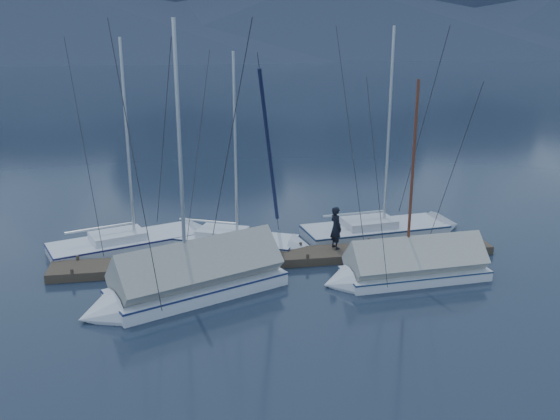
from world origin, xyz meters
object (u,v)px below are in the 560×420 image
Objects in this scene: sailboat_open_left at (146,241)px; sailboat_open_right at (394,230)px; sailboat_open_mid at (248,244)px; person at (336,228)px; sailboat_covered_far at (182,284)px; sailboat_covered_near at (403,269)px.

sailboat_open_right is (11.29, -0.43, 0.01)m from sailboat_open_left.
sailboat_open_right reaches higher than sailboat_open_mid.
person is (3.48, -1.66, 1.07)m from sailboat_open_mid.
sailboat_open_mid is 0.88× the size of sailboat_covered_far.
sailboat_open_left is 0.94× the size of sailboat_covered_far.
sailboat_open_mid is (4.37, -1.09, -0.01)m from sailboat_open_left.
sailboat_open_mid is 6.96m from sailboat_open_right.
sailboat_open_mid is at bearing 47.76° from person.
sailboat_covered_far is at bearing -75.62° from sailboat_open_left.
sailboat_covered_near is 4.62× the size of person.
sailboat_covered_far reaches higher than sailboat_open_left.
person is (-3.45, -2.33, 1.06)m from sailboat_open_right.
sailboat_open_left is at bearing 53.95° from person.
sailboat_open_mid is at bearing -14.07° from sailboat_open_left.
sailboat_covered_far reaches higher than person.
sailboat_covered_far is at bearing 99.04° from person.
sailboat_open_left is at bearing 165.93° from sailboat_open_mid.
person is (-1.85, 2.89, 0.82)m from sailboat_covered_near.
sailboat_open_mid is 5.08× the size of person.
sailboat_open_left is 5.42× the size of person.
sailboat_open_left is 1.17× the size of sailboat_covered_near.
sailboat_open_left reaches higher than sailboat_open_mid.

